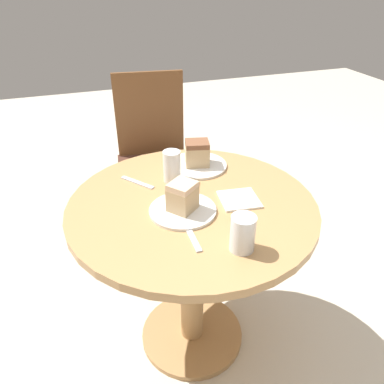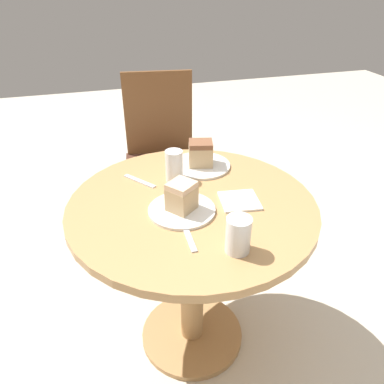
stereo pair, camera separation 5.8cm
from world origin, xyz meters
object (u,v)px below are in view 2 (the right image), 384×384
(cake_slice_far, at_px, (201,153))
(glass_water, at_px, (174,167))
(chair, at_px, (161,157))
(plate_near, at_px, (182,210))
(plate_far, at_px, (201,165))
(glass_lemonade, at_px, (238,236))
(cake_slice_near, at_px, (182,196))

(cake_slice_far, relative_size, glass_water, 0.92)
(chair, bearing_deg, plate_near, -88.76)
(plate_far, relative_size, glass_water, 2.00)
(plate_near, relative_size, plate_far, 0.93)
(chair, height_order, cake_slice_far, chair)
(plate_far, distance_m, glass_lemonade, 0.54)
(chair, relative_size, glass_lemonade, 8.43)
(plate_near, distance_m, cake_slice_far, 0.34)
(cake_slice_far, bearing_deg, plate_far, 90.00)
(glass_water, bearing_deg, glass_lemonade, -80.49)
(glass_lemonade, distance_m, glass_water, 0.46)
(plate_far, bearing_deg, cake_slice_near, -117.96)
(cake_slice_near, height_order, glass_water, glass_water)
(chair, relative_size, glass_water, 7.74)
(plate_far, height_order, glass_water, glass_water)
(chair, bearing_deg, glass_water, -88.67)
(chair, xyz_separation_m, cake_slice_near, (-0.11, -0.87, 0.28))
(plate_far, bearing_deg, glass_water, -148.36)
(cake_slice_near, bearing_deg, glass_lemonade, -66.62)
(glass_lemonade, bearing_deg, plate_near, 113.38)
(chair, xyz_separation_m, glass_water, (-0.08, -0.65, 0.28))
(cake_slice_near, bearing_deg, plate_near, 153.43)
(chair, xyz_separation_m, plate_far, (0.05, -0.57, 0.23))
(glass_lemonade, xyz_separation_m, glass_water, (-0.08, 0.45, 0.00))
(cake_slice_near, bearing_deg, cake_slice_far, 62.04)
(plate_far, height_order, cake_slice_near, cake_slice_near)
(glass_lemonade, bearing_deg, glass_water, 99.51)
(plate_far, bearing_deg, glass_lemonade, -95.71)
(chair, relative_size, plate_far, 3.87)
(chair, distance_m, glass_lemonade, 1.14)
(plate_near, distance_m, cake_slice_near, 0.05)
(plate_near, relative_size, cake_slice_near, 1.97)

